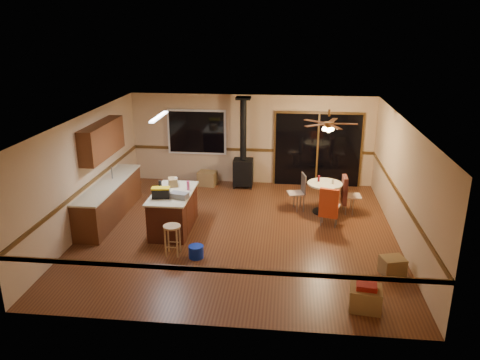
# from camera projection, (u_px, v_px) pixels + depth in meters

# --- Properties ---
(floor) EXTENTS (7.00, 7.00, 0.00)m
(floor) POSITION_uv_depth(u_px,v_px,m) (239.00, 232.00, 10.67)
(floor) COLOR #562D18
(floor) RESTS_ON ground
(ceiling) EXTENTS (7.00, 7.00, 0.00)m
(ceiling) POSITION_uv_depth(u_px,v_px,m) (238.00, 119.00, 9.83)
(ceiling) COLOR silver
(ceiling) RESTS_ON ground
(wall_back) EXTENTS (7.00, 0.00, 7.00)m
(wall_back) POSITION_uv_depth(u_px,v_px,m) (252.00, 140.00, 13.54)
(wall_back) COLOR tan
(wall_back) RESTS_ON ground
(wall_front) EXTENTS (7.00, 0.00, 7.00)m
(wall_front) POSITION_uv_depth(u_px,v_px,m) (213.00, 252.00, 6.96)
(wall_front) COLOR tan
(wall_front) RESTS_ON ground
(wall_left) EXTENTS (0.00, 7.00, 7.00)m
(wall_left) POSITION_uv_depth(u_px,v_px,m) (85.00, 173.00, 10.60)
(wall_left) COLOR tan
(wall_left) RESTS_ON ground
(wall_right) EXTENTS (0.00, 7.00, 7.00)m
(wall_right) POSITION_uv_depth(u_px,v_px,m) (403.00, 183.00, 9.90)
(wall_right) COLOR tan
(wall_right) RESTS_ON ground
(chair_rail) EXTENTS (7.00, 7.00, 0.08)m
(chair_rail) POSITION_uv_depth(u_px,v_px,m) (239.00, 191.00, 10.35)
(chair_rail) COLOR #4D3113
(chair_rail) RESTS_ON ground
(window) EXTENTS (1.72, 0.10, 1.32)m
(window) POSITION_uv_depth(u_px,v_px,m) (197.00, 132.00, 13.59)
(window) COLOR black
(window) RESTS_ON ground
(sliding_door) EXTENTS (2.52, 0.10, 2.10)m
(sliding_door) POSITION_uv_depth(u_px,v_px,m) (317.00, 150.00, 13.39)
(sliding_door) COLOR black
(sliding_door) RESTS_ON ground
(lower_cabinets) EXTENTS (0.60, 3.00, 0.86)m
(lower_cabinets) POSITION_uv_depth(u_px,v_px,m) (110.00, 201.00, 11.32)
(lower_cabinets) COLOR #5A2D16
(lower_cabinets) RESTS_ON ground
(countertop) EXTENTS (0.64, 3.04, 0.04)m
(countertop) POSITION_uv_depth(u_px,v_px,m) (108.00, 183.00, 11.17)
(countertop) COLOR beige
(countertop) RESTS_ON lower_cabinets
(upper_cabinets) EXTENTS (0.35, 2.00, 0.80)m
(upper_cabinets) POSITION_uv_depth(u_px,v_px,m) (102.00, 140.00, 11.05)
(upper_cabinets) COLOR #5A2D16
(upper_cabinets) RESTS_ON ground
(kitchen_island) EXTENTS (0.88, 1.68, 0.90)m
(kitchen_island) POSITION_uv_depth(u_px,v_px,m) (173.00, 211.00, 10.67)
(kitchen_island) COLOR #421B10
(kitchen_island) RESTS_ON ground
(wood_stove) EXTENTS (0.55, 0.50, 2.52)m
(wood_stove) POSITION_uv_depth(u_px,v_px,m) (243.00, 163.00, 13.32)
(wood_stove) COLOR black
(wood_stove) RESTS_ON ground
(ceiling_fan) EXTENTS (0.24, 0.24, 0.55)m
(ceiling_fan) POSITION_uv_depth(u_px,v_px,m) (328.00, 126.00, 11.04)
(ceiling_fan) COLOR brown
(ceiling_fan) RESTS_ON ceiling
(fluorescent_strip) EXTENTS (0.10, 1.20, 0.04)m
(fluorescent_strip) POSITION_uv_depth(u_px,v_px,m) (159.00, 117.00, 10.30)
(fluorescent_strip) COLOR white
(fluorescent_strip) RESTS_ON ceiling
(toolbox_grey) EXTENTS (0.44, 0.32, 0.12)m
(toolbox_grey) POSITION_uv_depth(u_px,v_px,m) (179.00, 195.00, 10.18)
(toolbox_grey) COLOR slate
(toolbox_grey) RESTS_ON kitchen_island
(toolbox_black) EXTENTS (0.40, 0.24, 0.21)m
(toolbox_black) POSITION_uv_depth(u_px,v_px,m) (161.00, 193.00, 10.18)
(toolbox_black) COLOR black
(toolbox_black) RESTS_ON kitchen_island
(toolbox_yellow_lid) EXTENTS (0.42, 0.26, 0.03)m
(toolbox_yellow_lid) POSITION_uv_depth(u_px,v_px,m) (161.00, 188.00, 10.14)
(toolbox_yellow_lid) COLOR gold
(toolbox_yellow_lid) RESTS_ON toolbox_black
(box_on_island) EXTENTS (0.28, 0.33, 0.19)m
(box_on_island) POSITION_uv_depth(u_px,v_px,m) (173.00, 182.00, 10.92)
(box_on_island) COLOR olive
(box_on_island) RESTS_ON kitchen_island
(bottle_dark) EXTENTS (0.09, 0.09, 0.26)m
(bottle_dark) POSITION_uv_depth(u_px,v_px,m) (160.00, 186.00, 10.54)
(bottle_dark) COLOR black
(bottle_dark) RESTS_ON kitchen_island
(bottle_pink) EXTENTS (0.07, 0.07, 0.21)m
(bottle_pink) POSITION_uv_depth(u_px,v_px,m) (188.00, 186.00, 10.65)
(bottle_pink) COLOR #D84C8C
(bottle_pink) RESTS_ON kitchen_island
(bottle_white) EXTENTS (0.07, 0.07, 0.20)m
(bottle_white) POSITION_uv_depth(u_px,v_px,m) (176.00, 182.00, 10.91)
(bottle_white) COLOR white
(bottle_white) RESTS_ON kitchen_island
(bar_stool) EXTENTS (0.43, 0.43, 0.65)m
(bar_stool) POSITION_uv_depth(u_px,v_px,m) (173.00, 240.00, 9.54)
(bar_stool) COLOR tan
(bar_stool) RESTS_ON floor
(blue_bucket) EXTENTS (0.37, 0.37, 0.25)m
(blue_bucket) POSITION_uv_depth(u_px,v_px,m) (196.00, 252.00, 9.48)
(blue_bucket) COLOR #0C27AF
(blue_bucket) RESTS_ON floor
(dining_table) EXTENTS (0.86, 0.86, 0.78)m
(dining_table) POSITION_uv_depth(u_px,v_px,m) (324.00, 193.00, 11.59)
(dining_table) COLOR black
(dining_table) RESTS_ON ground
(glass_red) EXTENTS (0.06, 0.06, 0.16)m
(glass_red) POSITION_uv_depth(u_px,v_px,m) (319.00, 179.00, 11.59)
(glass_red) COLOR #590C14
(glass_red) RESTS_ON dining_table
(glass_cream) EXTENTS (0.07, 0.07, 0.13)m
(glass_cream) POSITION_uv_depth(u_px,v_px,m) (333.00, 182.00, 11.42)
(glass_cream) COLOR beige
(glass_cream) RESTS_ON dining_table
(chair_left) EXTENTS (0.48, 0.48, 0.51)m
(chair_left) POSITION_uv_depth(u_px,v_px,m) (300.00, 188.00, 11.74)
(chair_left) COLOR tan
(chair_left) RESTS_ON ground
(chair_near) EXTENTS (0.53, 0.56, 0.70)m
(chair_near) POSITION_uv_depth(u_px,v_px,m) (329.00, 203.00, 10.74)
(chair_near) COLOR tan
(chair_near) RESTS_ON ground
(chair_right) EXTENTS (0.47, 0.44, 0.70)m
(chair_right) POSITION_uv_depth(u_px,v_px,m) (346.00, 190.00, 11.56)
(chair_right) COLOR tan
(chair_right) RESTS_ON ground
(box_under_window) EXTENTS (0.57, 0.48, 0.41)m
(box_under_window) POSITION_uv_depth(u_px,v_px,m) (207.00, 178.00, 13.65)
(box_under_window) COLOR olive
(box_under_window) RESTS_ON floor
(box_corner_a) EXTENTS (0.57, 0.50, 0.39)m
(box_corner_a) POSITION_uv_depth(u_px,v_px,m) (365.00, 298.00, 7.76)
(box_corner_a) COLOR olive
(box_corner_a) RESTS_ON floor
(box_corner_b) EXTENTS (0.51, 0.47, 0.34)m
(box_corner_b) POSITION_uv_depth(u_px,v_px,m) (392.00, 266.00, 8.84)
(box_corner_b) COLOR olive
(box_corner_b) RESTS_ON floor
(box_small_red) EXTENTS (0.36, 0.31, 0.09)m
(box_small_red) POSITION_uv_depth(u_px,v_px,m) (367.00, 286.00, 7.69)
(box_small_red) COLOR maroon
(box_small_red) RESTS_ON box_corner_a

